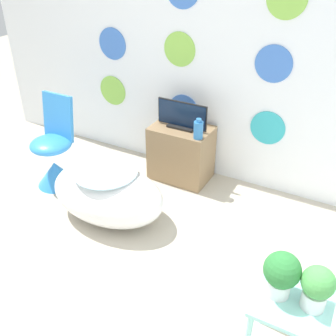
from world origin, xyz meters
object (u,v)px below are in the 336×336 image
(bathtub, at_px, (108,193))
(potted_plant_right, at_px, (317,286))
(vase, at_px, (198,130))
(potted_plant_left, at_px, (282,273))
(chair, at_px, (54,158))
(tv, at_px, (182,117))

(bathtub, distance_m, potted_plant_right, 1.81)
(vase, bearing_deg, bathtub, -123.16)
(potted_plant_left, bearing_deg, vase, 129.12)
(chair, bearing_deg, tv, 34.01)
(bathtub, height_order, potted_plant_left, potted_plant_left)
(vase, bearing_deg, tv, 151.15)
(chair, xyz_separation_m, potted_plant_left, (2.22, -0.75, 0.35))
(chair, height_order, potted_plant_right, chair)
(bathtub, xyz_separation_m, chair, (-0.72, 0.17, 0.04))
(bathtub, relative_size, potted_plant_left, 3.74)
(potted_plant_left, distance_m, potted_plant_right, 0.17)
(vase, distance_m, potted_plant_right, 1.76)
(bathtub, xyz_separation_m, vase, (0.46, 0.71, 0.38))
(vase, height_order, potted_plant_right, potted_plant_right)
(chair, xyz_separation_m, vase, (1.18, 0.53, 0.34))
(tv, bearing_deg, bathtub, -106.54)
(vase, relative_size, potted_plant_left, 0.69)
(chair, distance_m, potted_plant_right, 2.53)
(chair, bearing_deg, bathtub, -13.64)
(vase, distance_m, potted_plant_left, 1.65)
(chair, relative_size, potted_plant_left, 3.19)
(bathtub, height_order, chair, chair)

